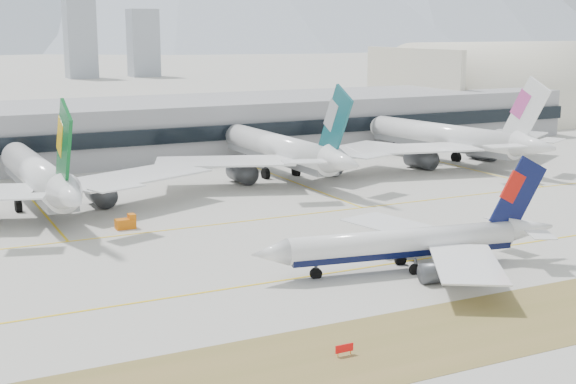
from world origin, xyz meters
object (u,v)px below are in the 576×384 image
taxiing_airliner (413,243)px  widebody_china_air (449,139)px  widebody_eva (40,178)px  hangar (507,120)px  terminal (125,130)px  widebody_cathay (283,151)px

taxiing_airliner → widebody_china_air: (63.18, 73.73, 2.54)m
widebody_china_air → widebody_eva: bearing=85.7°
widebody_china_air → hangar: size_ratio=0.74×
taxiing_airliner → terminal: (-10.09, 123.38, 3.54)m
widebody_eva → terminal: widebody_eva is taller
taxiing_airliner → widebody_cathay: 76.14m
widebody_eva → widebody_cathay: bearing=-81.3°
taxiing_airliner → widebody_china_air: widebody_china_air is taller
widebody_eva → hangar: size_ratio=0.75×
terminal → hangar: hangar is taller
terminal → widebody_eva: bearing=-119.1°
widebody_eva → terminal: size_ratio=0.24×
widebody_china_air → widebody_cathay: bearing=79.6°
hangar → widebody_china_air: bearing=-139.3°
taxiing_airliner → widebody_cathay: bearing=-92.3°
hangar → terminal: bearing=-172.6°
terminal → hangar: (154.56, 20.16, -7.37)m
widebody_eva → widebody_cathay: size_ratio=1.00×
widebody_cathay → terminal: bearing=25.5°
taxiing_airliner → terminal: bearing=-76.3°
widebody_eva → hangar: 203.49m
terminal → hangar: bearing=7.4°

